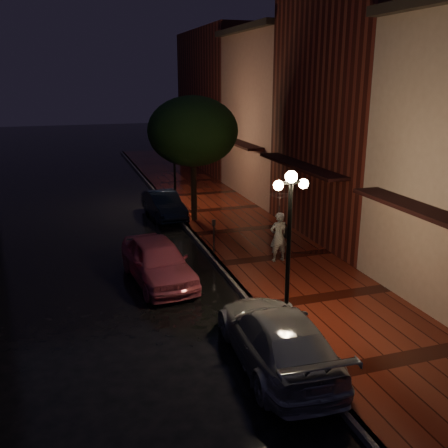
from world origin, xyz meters
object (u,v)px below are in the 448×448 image
object	(u,v)px
streetlamp_far	(174,159)
pink_car	(158,261)
street_tree	(193,133)
parking_meter	(214,233)
streetlamp_near	(289,240)
silver_car	(277,337)
navy_car	(164,205)
woman_with_umbrella	(279,216)

from	to	relation	value
streetlamp_far	pink_car	world-z (taller)	streetlamp_far
street_tree	parking_meter	world-z (taller)	street_tree
streetlamp_near	street_tree	xyz separation A→B (m)	(0.26, 10.99, 1.64)
silver_car	navy_car	bearing A→B (deg)	-86.87
streetlamp_far	navy_car	size ratio (longest dim) A/B	1.10
street_tree	parking_meter	xyz separation A→B (m)	(-0.46, -4.75, -3.29)
streetlamp_near	parking_meter	size ratio (longest dim) A/B	3.25
silver_car	parking_meter	distance (m)	7.81
silver_car	woman_with_umbrella	size ratio (longest dim) A/B	1.89
pink_car	silver_car	bearing A→B (deg)	-79.44
pink_car	streetlamp_far	bearing A→B (deg)	67.83
streetlamp_far	woman_with_umbrella	distance (m)	9.57
silver_car	woman_with_umbrella	world-z (taller)	woman_with_umbrella
woman_with_umbrella	parking_meter	xyz separation A→B (m)	(-2.01, 1.61, -0.93)
streetlamp_near	navy_car	distance (m)	12.55
pink_car	silver_car	distance (m)	6.19
parking_meter	pink_car	bearing A→B (deg)	-139.63
silver_car	woman_with_umbrella	bearing A→B (deg)	-110.96
pink_car	parking_meter	world-z (taller)	pink_car
parking_meter	silver_car	bearing A→B (deg)	-91.25
pink_car	street_tree	bearing A→B (deg)	59.32
streetlamp_near	woman_with_umbrella	distance (m)	5.03
street_tree	pink_car	world-z (taller)	street_tree
streetlamp_far	woman_with_umbrella	bearing A→B (deg)	-79.08
streetlamp_far	street_tree	xyz separation A→B (m)	(0.26, -3.01, 1.64)
streetlamp_near	streetlamp_far	world-z (taller)	same
navy_car	parking_meter	world-z (taller)	parking_meter
streetlamp_far	woman_with_umbrella	size ratio (longest dim) A/B	1.64
streetlamp_far	pink_car	bearing A→B (deg)	-105.91
pink_car	woman_with_umbrella	xyz separation A→B (m)	(4.55, 0.25, 1.13)
pink_car	navy_car	xyz separation A→B (m)	(1.79, 7.97, -0.11)
streetlamp_far	street_tree	distance (m)	3.44
street_tree	navy_car	size ratio (longest dim) A/B	1.48
streetlamp_near	silver_car	xyz separation A→B (m)	(-0.95, -1.53, -1.88)
navy_car	parking_meter	distance (m)	6.17
street_tree	navy_car	bearing A→B (deg)	131.48
navy_car	street_tree	bearing A→B (deg)	-53.47
streetlamp_far	silver_car	world-z (taller)	streetlamp_far
street_tree	parking_meter	size ratio (longest dim) A/B	4.37
pink_car	woman_with_umbrella	distance (m)	4.69
woman_with_umbrella	pink_car	bearing A→B (deg)	1.19
woman_with_umbrella	street_tree	bearing A→B (deg)	-78.21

